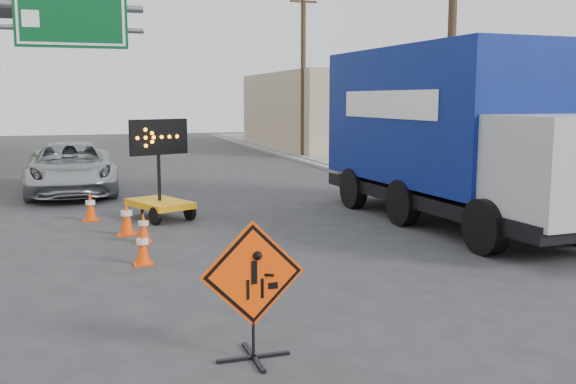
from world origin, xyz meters
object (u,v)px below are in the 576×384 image
pickup_truck (71,168)px  box_truck (451,144)px  construction_sign (253,287)px  arrow_board (160,197)px

pickup_truck → box_truck: bearing=-43.4°
construction_sign → pickup_truck: bearing=98.0°
construction_sign → arrow_board: 9.35m
construction_sign → arrow_board: (-0.05, 9.34, -0.30)m
arrow_board → box_truck: size_ratio=0.28×
construction_sign → arrow_board: arrow_board is taller
arrow_board → pickup_truck: 5.97m
construction_sign → arrow_board: bearing=89.5°
box_truck → arrow_board: bearing=156.2°
construction_sign → box_truck: (6.76, 6.75, 1.07)m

